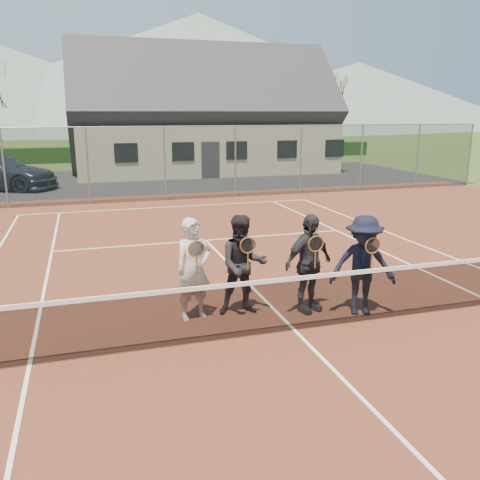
{
  "coord_description": "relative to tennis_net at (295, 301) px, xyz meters",
  "views": [
    {
      "loc": [
        -3.17,
        -7.21,
        3.55
      ],
      "look_at": [
        -0.49,
        1.5,
        1.25
      ],
      "focal_mm": 38.0,
      "sensor_mm": 36.0,
      "label": 1
    }
  ],
  "objects": [
    {
      "name": "ground",
      "position": [
        0.0,
        20.0,
        -0.54
      ],
      "size": [
        220.0,
        220.0,
        0.0
      ],
      "primitive_type": "plane",
      "color": "#2F4318",
      "rests_on": "ground"
    },
    {
      "name": "court_surface",
      "position": [
        0.0,
        0.0,
        -0.53
      ],
      "size": [
        30.0,
        30.0,
        0.02
      ],
      "primitive_type": "cube",
      "color": "#562819",
      "rests_on": "ground"
    },
    {
      "name": "tarmac_carpark",
      "position": [
        -4.0,
        20.0,
        -0.53
      ],
      "size": [
        40.0,
        12.0,
        0.01
      ],
      "primitive_type": "cube",
      "color": "black",
      "rests_on": "ground"
    },
    {
      "name": "hedge_row",
      "position": [
        0.0,
        32.0,
        0.01
      ],
      "size": [
        40.0,
        1.2,
        1.1
      ],
      "primitive_type": "cube",
      "color": "black",
      "rests_on": "ground"
    },
    {
      "name": "hill_centre",
      "position": [
        20.0,
        95.0,
        10.46
      ],
      "size": [
        120.0,
        120.0,
        22.0
      ],
      "primitive_type": "cone",
      "color": "slate",
      "rests_on": "ground"
    },
    {
      "name": "hill_east",
      "position": [
        55.0,
        95.0,
        6.46
      ],
      "size": [
        90.0,
        90.0,
        14.0
      ],
      "primitive_type": "cone",
      "color": "slate",
      "rests_on": "ground"
    },
    {
      "name": "court_markings",
      "position": [
        0.0,
        0.0,
        -0.51
      ],
      "size": [
        11.03,
        23.83,
        0.01
      ],
      "color": "white",
      "rests_on": "court_surface"
    },
    {
      "name": "tennis_net",
      "position": [
        0.0,
        0.0,
        0.0
      ],
      "size": [
        11.68,
        0.08,
        1.1
      ],
      "color": "slate",
      "rests_on": "ground"
    },
    {
      "name": "perimeter_fence",
      "position": [
        0.0,
        13.5,
        0.99
      ],
      "size": [
        30.07,
        0.07,
        3.02
      ],
      "color": "slate",
      "rests_on": "ground"
    },
    {
      "name": "clubhouse",
      "position": [
        4.0,
        24.0,
        3.45
      ],
      "size": [
        15.6,
        8.2,
        7.7
      ],
      "color": "beige",
      "rests_on": "ground"
    },
    {
      "name": "tree_c",
      "position": [
        2.0,
        33.0,
        5.25
      ],
      "size": [
        3.2,
        3.2,
        7.77
      ],
      "color": "#3D2316",
      "rests_on": "ground"
    },
    {
      "name": "tree_d",
      "position": [
        12.0,
        33.0,
        5.25
      ],
      "size": [
        3.2,
        3.2,
        7.77
      ],
      "color": "#352513",
      "rests_on": "ground"
    },
    {
      "name": "tree_e",
      "position": [
        18.0,
        33.0,
        5.25
      ],
      "size": [
        3.2,
        3.2,
        7.77
      ],
      "color": "#3C2716",
      "rests_on": "ground"
    },
    {
      "name": "player_a",
      "position": [
        -1.48,
        1.01,
        0.38
      ],
      "size": [
        0.74,
        0.58,
        1.8
      ],
      "color": "beige",
      "rests_on": "court_surface"
    },
    {
      "name": "player_b",
      "position": [
        -0.59,
        1.0,
        0.38
      ],
      "size": [
        0.97,
        0.82,
        1.8
      ],
      "color": "black",
      "rests_on": "court_surface"
    },
    {
      "name": "player_c",
      "position": [
        0.56,
        0.75,
        0.38
      ],
      "size": [
        1.14,
        0.76,
        1.8
      ],
      "color": "#25262B",
      "rests_on": "court_surface"
    },
    {
      "name": "player_d",
      "position": [
        1.43,
        0.35,
        0.38
      ],
      "size": [
        1.32,
        1.01,
        1.8
      ],
      "color": "black",
      "rests_on": "court_surface"
    }
  ]
}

